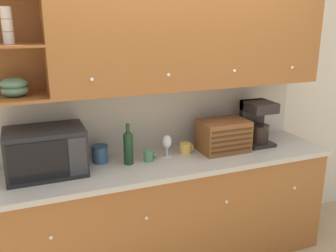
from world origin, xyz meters
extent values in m
plane|color=tan|center=(0.00, 0.00, 0.00)|extent=(24.00, 24.00, 0.00)
cube|color=beige|center=(0.00, 0.03, 1.30)|extent=(5.02, 0.06, 2.60)
cube|color=#935628|center=(0.00, -0.30, 0.45)|extent=(2.62, 0.61, 0.90)
cube|color=#B7B2A8|center=(0.00, -0.32, 0.92)|extent=(2.64, 0.64, 0.04)
sphere|color=white|center=(-0.98, -0.62, 0.65)|extent=(0.03, 0.03, 0.03)
sphere|color=white|center=(-0.33, -0.62, 0.65)|extent=(0.03, 0.03, 0.03)
sphere|color=white|center=(0.33, -0.62, 0.65)|extent=(0.03, 0.03, 0.03)
sphere|color=white|center=(0.98, -0.62, 0.65)|extent=(0.03, 0.03, 0.03)
cube|color=#B7B2A8|center=(0.00, -0.01, 1.21)|extent=(2.62, 0.01, 0.55)
cube|color=#935628|center=(0.21, -0.19, 1.87)|extent=(2.20, 0.38, 0.75)
cube|color=#935628|center=(-1.10, -0.01, 1.87)|extent=(0.42, 0.02, 0.75)
cube|color=#935628|center=(-1.10, -0.19, 1.50)|extent=(0.42, 0.38, 0.02)
cube|color=#935628|center=(-1.10, -0.19, 1.85)|extent=(0.42, 0.38, 0.02)
sphere|color=white|center=(-0.62, -0.38, 1.62)|extent=(0.03, 0.03, 0.03)
sphere|color=white|center=(-0.07, -0.38, 1.62)|extent=(0.03, 0.03, 0.03)
sphere|color=white|center=(0.49, -0.38, 1.62)|extent=(0.03, 0.03, 0.03)
sphere|color=white|center=(1.04, -0.38, 1.62)|extent=(0.03, 0.03, 0.03)
ellipsoid|color=slate|center=(-1.10, -0.19, 1.55)|extent=(0.18, 0.18, 0.08)
ellipsoid|color=slate|center=(-1.10, -0.19, 1.60)|extent=(0.18, 0.18, 0.08)
cylinder|color=silver|center=(-1.10, -0.19, 1.90)|extent=(0.07, 0.07, 0.08)
cylinder|color=silver|center=(-1.10, -0.19, 1.97)|extent=(0.07, 0.07, 0.08)
cylinder|color=silver|center=(-1.10, -0.19, 2.05)|extent=(0.07, 0.07, 0.08)
cube|color=black|center=(-0.95, -0.24, 1.11)|extent=(0.55, 0.36, 0.34)
cube|color=black|center=(-1.01, -0.42, 1.11)|extent=(0.38, 0.01, 0.27)
cube|color=#2D2D33|center=(-0.75, -0.42, 1.11)|extent=(0.12, 0.01, 0.27)
cylinder|color=#33567A|center=(-0.55, -0.16, 1.00)|extent=(0.12, 0.12, 0.12)
cylinder|color=navy|center=(-0.55, -0.16, 1.07)|extent=(0.13, 0.13, 0.01)
cylinder|color=#19381E|center=(-0.35, -0.27, 1.05)|extent=(0.07, 0.07, 0.22)
sphere|color=#19381E|center=(-0.35, -0.27, 1.16)|extent=(0.07, 0.07, 0.07)
cylinder|color=#19381E|center=(-0.35, -0.27, 1.22)|extent=(0.03, 0.03, 0.08)
cylinder|color=#4C845B|center=(-0.19, -0.28, 0.98)|extent=(0.08, 0.08, 0.09)
torus|color=#4C845B|center=(-0.15, -0.28, 0.98)|extent=(0.01, 0.06, 0.06)
cylinder|color=silver|center=(-0.02, -0.25, 0.94)|extent=(0.07, 0.07, 0.01)
cylinder|color=silver|center=(-0.02, -0.25, 0.98)|extent=(0.01, 0.01, 0.07)
ellipsoid|color=silver|center=(-0.02, -0.25, 1.07)|extent=(0.08, 0.08, 0.11)
cylinder|color=gold|center=(0.15, -0.23, 0.98)|extent=(0.09, 0.09, 0.09)
torus|color=gold|center=(0.20, -0.23, 0.98)|extent=(0.01, 0.06, 0.06)
cube|color=brown|center=(0.47, -0.29, 1.07)|extent=(0.40, 0.27, 0.26)
cube|color=#432713|center=(0.47, -0.43, 0.98)|extent=(0.37, 0.01, 0.02)
cube|color=#432713|center=(0.47, -0.43, 1.03)|extent=(0.37, 0.01, 0.02)
cube|color=#432713|center=(0.47, -0.43, 1.07)|extent=(0.37, 0.01, 0.02)
cube|color=#432713|center=(0.47, -0.43, 1.11)|extent=(0.37, 0.01, 0.02)
cube|color=#432713|center=(0.47, -0.43, 1.15)|extent=(0.37, 0.01, 0.02)
cube|color=black|center=(0.83, -0.26, 0.95)|extent=(0.23, 0.26, 0.03)
cylinder|color=black|center=(0.83, -0.28, 1.04)|extent=(0.17, 0.17, 0.15)
cube|color=black|center=(0.83, -0.16, 1.13)|extent=(0.23, 0.06, 0.39)
cube|color=black|center=(0.83, -0.26, 1.28)|extent=(0.23, 0.26, 0.08)
camera|label=1|loc=(-1.07, -2.88, 2.03)|focal=40.00mm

